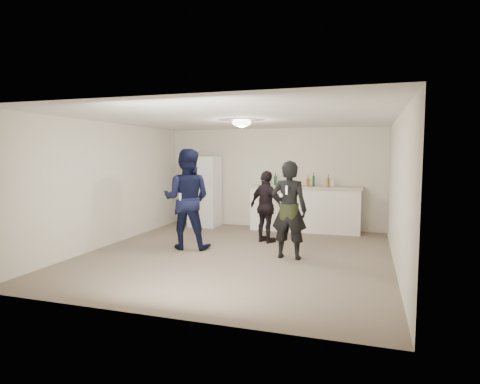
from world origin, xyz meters
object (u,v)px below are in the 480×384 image
(man, at_px, (187,199))
(shaker, at_px, (291,183))
(spectator, at_px, (266,207))
(woman, at_px, (289,210))
(counter, at_px, (305,210))
(fridge, at_px, (205,191))

(man, bearing_deg, shaker, -134.03)
(spectator, bearing_deg, man, 66.74)
(spectator, bearing_deg, shaker, -70.92)
(shaker, xyz_separation_m, woman, (0.43, -2.54, -0.30))
(counter, height_order, woman, woman)
(counter, relative_size, man, 1.32)
(fridge, height_order, shaker, fridge)
(woman, bearing_deg, counter, -84.20)
(fridge, distance_m, woman, 3.73)
(counter, relative_size, fridge, 1.44)
(shaker, bearing_deg, spectator, -101.19)
(shaker, relative_size, man, 0.09)
(man, relative_size, spectator, 1.29)
(fridge, bearing_deg, man, -75.44)
(woman, bearing_deg, shaker, -77.10)
(shaker, bearing_deg, man, -124.41)
(fridge, relative_size, spectator, 1.19)
(man, height_order, woman, man)
(shaker, bearing_deg, woman, -80.48)
(woman, xyz_separation_m, spectator, (-0.70, 1.16, -0.12))
(shaker, xyz_separation_m, spectator, (-0.27, -1.38, -0.42))
(counter, height_order, man, man)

